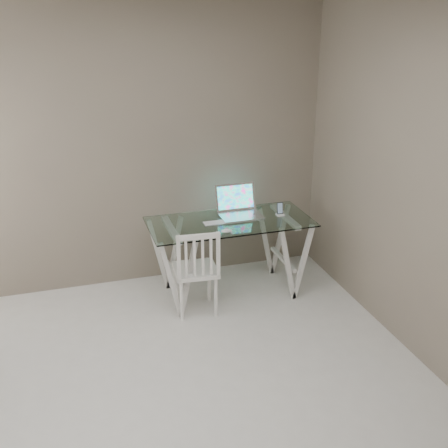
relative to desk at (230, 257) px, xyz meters
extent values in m
plane|color=beige|center=(-0.90, -1.68, -0.38)|extent=(4.50, 4.50, 0.00)
cube|color=#706558|center=(-0.90, 0.57, 0.97)|extent=(4.00, 0.02, 2.70)
cube|color=silver|center=(0.00, 0.00, 0.36)|extent=(1.50, 0.70, 0.01)
cube|color=silver|center=(-0.55, 0.00, -0.02)|extent=(0.24, 0.62, 0.72)
cube|color=silver|center=(0.55, 0.00, -0.02)|extent=(0.24, 0.62, 0.72)
cube|color=white|center=(-0.39, -0.21, 0.02)|extent=(0.41, 0.41, 0.04)
cylinder|color=white|center=(-0.55, -0.35, -0.19)|extent=(0.03, 0.03, 0.39)
cylinder|color=white|center=(-0.25, -0.38, -0.19)|extent=(0.03, 0.03, 0.39)
cylinder|color=white|center=(-0.53, -0.05, -0.19)|extent=(0.03, 0.03, 0.39)
cylinder|color=white|center=(-0.22, -0.07, -0.19)|extent=(0.03, 0.03, 0.39)
cube|color=white|center=(-0.40, -0.39, 0.23)|extent=(0.38, 0.06, 0.42)
cube|color=silver|center=(0.13, 0.07, 0.37)|extent=(0.39, 0.27, 0.02)
cube|color=#19D899|center=(0.13, 0.24, 0.50)|extent=(0.39, 0.09, 0.25)
cube|color=silver|center=(-0.13, -0.01, 0.37)|extent=(0.26, 0.11, 0.01)
ellipsoid|color=white|center=(-0.11, -0.25, 0.38)|extent=(0.10, 0.06, 0.03)
cube|color=white|center=(0.50, 0.00, 0.37)|extent=(0.07, 0.07, 0.02)
cube|color=black|center=(0.50, 0.01, 0.43)|extent=(0.06, 0.03, 0.11)
camera|label=1|loc=(-1.48, -4.57, 2.26)|focal=45.00mm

